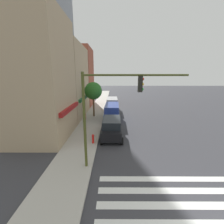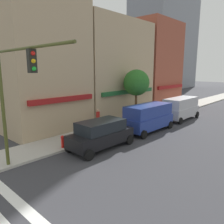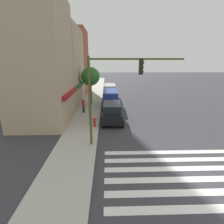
{
  "view_description": "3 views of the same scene",
  "coord_description": "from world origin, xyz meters",
  "px_view_note": "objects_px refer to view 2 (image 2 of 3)",
  "views": [
    {
      "loc": [
        -5.06,
        4.61,
        6.08
      ],
      "look_at": [
        15.63,
        4.7,
        1.2
      ],
      "focal_mm": 24.0,
      "sensor_mm": 36.0,
      "label": 1
    },
    {
      "loc": [
        -0.39,
        -5.51,
        5.32
      ],
      "look_at": [
        12.12,
        6.0,
        2.0
      ],
      "focal_mm": 35.0,
      "sensor_mm": 36.0,
      "label": 2
    },
    {
      "loc": [
        -7.77,
        5.23,
        5.98
      ],
      "look_at": [
        9.6,
        4.7,
        1.0
      ],
      "focal_mm": 28.0,
      "sensor_mm": 36.0,
      "label": 3
    }
  ],
  "objects_px": {
    "traffic_signal": "(14,88)",
    "fire_hydrant": "(63,141)",
    "suv_black": "(101,134)",
    "van_silver": "(181,108)",
    "pedestrian_red_jacket": "(98,119)",
    "street_tree": "(136,83)",
    "van_blue": "(148,117)"
  },
  "relations": [
    {
      "from": "fire_hydrant",
      "to": "street_tree",
      "type": "height_order",
      "value": "street_tree"
    },
    {
      "from": "van_silver",
      "to": "traffic_signal",
      "type": "bearing_deg",
      "value": 179.22
    },
    {
      "from": "fire_hydrant",
      "to": "traffic_signal",
      "type": "bearing_deg",
      "value": -156.9
    },
    {
      "from": "suv_black",
      "to": "van_silver",
      "type": "distance_m",
      "value": 12.05
    },
    {
      "from": "van_silver",
      "to": "pedestrian_red_jacket",
      "type": "distance_m",
      "value": 9.75
    },
    {
      "from": "traffic_signal",
      "to": "street_tree",
      "type": "distance_m",
      "value": 13.55
    },
    {
      "from": "traffic_signal",
      "to": "suv_black",
      "type": "height_order",
      "value": "traffic_signal"
    },
    {
      "from": "fire_hydrant",
      "to": "street_tree",
      "type": "relative_size",
      "value": 0.16
    },
    {
      "from": "traffic_signal",
      "to": "pedestrian_red_jacket",
      "type": "xyz_separation_m",
      "value": [
        8.44,
        3.15,
        -3.39
      ]
    },
    {
      "from": "street_tree",
      "to": "van_blue",
      "type": "bearing_deg",
      "value": -124.99
    },
    {
      "from": "traffic_signal",
      "to": "van_silver",
      "type": "bearing_deg",
      "value": -0.53
    },
    {
      "from": "fire_hydrant",
      "to": "street_tree",
      "type": "bearing_deg",
      "value": 6.48
    },
    {
      "from": "suv_black",
      "to": "pedestrian_red_jacket",
      "type": "xyz_separation_m",
      "value": [
        2.88,
        3.31,
        0.04
      ]
    },
    {
      "from": "street_tree",
      "to": "van_silver",
      "type": "bearing_deg",
      "value": -33.0
    },
    {
      "from": "van_silver",
      "to": "fire_hydrant",
      "type": "relative_size",
      "value": 5.95
    },
    {
      "from": "van_blue",
      "to": "suv_black",
      "type": "bearing_deg",
      "value": -178.47
    },
    {
      "from": "van_blue",
      "to": "van_silver",
      "type": "height_order",
      "value": "same"
    },
    {
      "from": "pedestrian_red_jacket",
      "to": "street_tree",
      "type": "height_order",
      "value": "street_tree"
    },
    {
      "from": "pedestrian_red_jacket",
      "to": "street_tree",
      "type": "xyz_separation_m",
      "value": [
        4.85,
        -0.51,
        2.94
      ]
    },
    {
      "from": "van_silver",
      "to": "fire_hydrant",
      "type": "height_order",
      "value": "van_silver"
    },
    {
      "from": "traffic_signal",
      "to": "pedestrian_red_jacket",
      "type": "relative_size",
      "value": 3.6
    },
    {
      "from": "traffic_signal",
      "to": "van_blue",
      "type": "xyz_separation_m",
      "value": [
        11.33,
        -0.16,
        -3.17
      ]
    },
    {
      "from": "van_blue",
      "to": "street_tree",
      "type": "height_order",
      "value": "street_tree"
    },
    {
      "from": "van_blue",
      "to": "fire_hydrant",
      "type": "height_order",
      "value": "van_blue"
    },
    {
      "from": "fire_hydrant",
      "to": "street_tree",
      "type": "xyz_separation_m",
      "value": [
        9.68,
        1.1,
        3.4
      ]
    },
    {
      "from": "traffic_signal",
      "to": "fire_hydrant",
      "type": "relative_size",
      "value": 7.58
    },
    {
      "from": "pedestrian_red_jacket",
      "to": "street_tree",
      "type": "relative_size",
      "value": 0.34
    },
    {
      "from": "traffic_signal",
      "to": "van_silver",
      "type": "relative_size",
      "value": 1.27
    },
    {
      "from": "van_blue",
      "to": "pedestrian_red_jacket",
      "type": "height_order",
      "value": "van_blue"
    },
    {
      "from": "traffic_signal",
      "to": "suv_black",
      "type": "relative_size",
      "value": 1.35
    },
    {
      "from": "traffic_signal",
      "to": "fire_hydrant",
      "type": "bearing_deg",
      "value": 23.1
    },
    {
      "from": "suv_black",
      "to": "van_blue",
      "type": "xyz_separation_m",
      "value": [
        5.77,
        -0.0,
        0.25
      ]
    }
  ]
}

